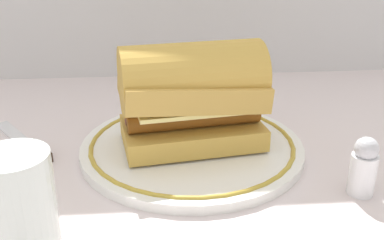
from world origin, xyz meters
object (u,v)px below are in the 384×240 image
plate (192,147)px  drinking_glass (23,226)px  butter_knife (26,143)px  sausage_sandwich (192,94)px  salt_shaker (364,167)px

plate → drinking_glass: size_ratio=2.47×
plate → butter_knife: plate is taller
sausage_sandwich → salt_shaker: (0.18, -0.11, -0.05)m
drinking_glass → butter_knife: bearing=104.1°
drinking_glass → sausage_sandwich: bearing=54.2°
butter_knife → salt_shaker: bearing=-20.6°
salt_shaker → butter_knife: 0.42m
sausage_sandwich → salt_shaker: bearing=-41.3°
plate → salt_shaker: 0.21m
sausage_sandwich → salt_shaker: 0.21m
drinking_glass → salt_shaker: 0.35m
drinking_glass → butter_knife: (-0.06, 0.25, -0.05)m
drinking_glass → salt_shaker: drinking_glass is taller
plate → salt_shaker: bearing=-32.6°
drinking_glass → butter_knife: drinking_glass is taller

